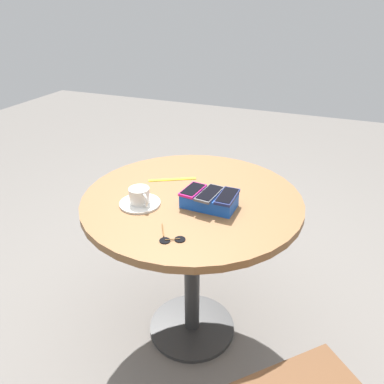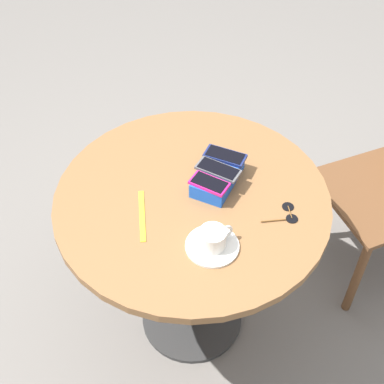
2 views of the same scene
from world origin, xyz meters
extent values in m
plane|color=slate|center=(0.00, 0.00, 0.00)|extent=(8.00, 8.00, 0.00)
cylinder|color=#2D2D2D|center=(0.00, 0.00, 0.01)|extent=(0.41, 0.41, 0.02)
cylinder|color=#2D2D2D|center=(0.00, 0.00, 0.36)|extent=(0.07, 0.07, 0.69)
cylinder|color=brown|center=(0.00, 0.00, 0.72)|extent=(0.88, 0.88, 0.03)
cube|color=blue|center=(-0.09, 0.05, 0.76)|extent=(0.20, 0.12, 0.05)
cube|color=white|center=(-0.09, -0.01, 0.76)|extent=(0.11, 0.01, 0.02)
cube|color=navy|center=(-0.16, 0.05, 0.80)|extent=(0.06, 0.14, 0.01)
cube|color=black|center=(-0.16, 0.05, 0.80)|extent=(0.06, 0.12, 0.00)
cube|color=#515156|center=(-0.09, 0.05, 0.79)|extent=(0.08, 0.15, 0.01)
cube|color=black|center=(-0.09, 0.05, 0.80)|extent=(0.07, 0.13, 0.00)
cube|color=#D11975|center=(-0.02, 0.05, 0.79)|extent=(0.08, 0.13, 0.01)
cube|color=black|center=(-0.02, 0.05, 0.80)|extent=(0.07, 0.11, 0.00)
cylinder|color=silver|center=(0.16, 0.13, 0.74)|extent=(0.16, 0.16, 0.01)
cylinder|color=silver|center=(0.16, 0.13, 0.78)|extent=(0.08, 0.08, 0.06)
cylinder|color=brown|center=(0.16, 0.13, 0.80)|extent=(0.07, 0.07, 0.00)
torus|color=silver|center=(0.13, 0.16, 0.78)|extent=(0.05, 0.04, 0.05)
cube|color=yellow|center=(0.14, -0.11, 0.74)|extent=(0.19, 0.11, 0.00)
cylinder|color=black|center=(-0.07, 0.29, 0.74)|extent=(0.04, 0.04, 0.00)
cylinder|color=black|center=(-0.03, 0.32, 0.74)|extent=(0.04, 0.04, 0.00)
cylinder|color=brown|center=(-0.05, 0.31, 0.74)|extent=(0.04, 0.03, 0.00)
cylinder|color=brown|center=(0.00, 0.27, 0.74)|extent=(0.04, 0.07, 0.00)
camera|label=1|loc=(-0.49, 1.23, 1.46)|focal=35.00mm
camera|label=2|loc=(1.07, 0.45, 1.97)|focal=50.00mm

